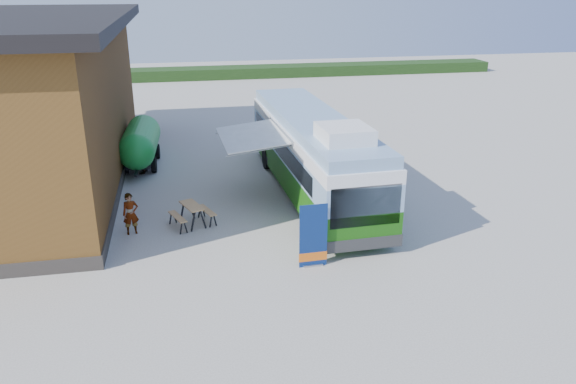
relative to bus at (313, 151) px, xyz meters
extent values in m
plane|color=#BCB7AD|center=(-1.87, -5.53, -1.93)|extent=(100.00, 100.00, 0.00)
cube|color=brown|center=(-12.37, 4.47, 1.57)|extent=(8.00, 20.00, 7.00)
cube|color=black|center=(-12.37, 4.47, 5.32)|extent=(9.60, 21.20, 0.50)
cube|color=#332D28|center=(-12.37, 4.47, -1.68)|extent=(8.10, 20.10, 0.50)
cube|color=#264419|center=(6.13, 32.47, -1.43)|extent=(40.00, 3.00, 1.00)
cube|color=#1E6F12|center=(0.00, 0.08, -0.95)|extent=(3.23, 13.18, 1.20)
cube|color=#7EA0C4|center=(0.00, 0.08, 0.14)|extent=(3.23, 13.18, 0.98)
cube|color=black|center=(-1.38, 0.57, 0.14)|extent=(0.46, 10.90, 0.76)
cube|color=black|center=(1.33, 0.68, 0.14)|extent=(0.46, 10.90, 0.76)
cube|color=white|center=(0.00, 0.08, 0.88)|extent=(3.23, 13.18, 0.49)
cube|color=#7EA0C4|center=(0.00, 0.08, 1.34)|extent=(3.06, 12.96, 0.44)
cube|color=white|center=(0.16, -4.06, 1.83)|extent=(1.82, 2.03, 0.55)
cube|color=black|center=(0.25, -6.43, -0.02)|extent=(2.45, 0.15, 1.42)
cube|color=#2D2D2D|center=(0.25, -6.38, -1.38)|extent=(2.78, 0.31, 0.44)
cube|color=#2D2D2D|center=(-0.25, 6.54, -1.38)|extent=(2.78, 0.31, 0.44)
cylinder|color=black|center=(-1.08, -4.33, -1.38)|extent=(0.37, 1.10, 1.09)
cylinder|color=black|center=(1.41, -4.23, -1.38)|extent=(0.37, 1.10, 1.09)
cylinder|color=black|center=(-1.39, 3.85, -1.38)|extent=(0.37, 1.10, 1.09)
cylinder|color=black|center=(1.09, 3.94, -1.38)|extent=(0.37, 1.10, 1.09)
cube|color=white|center=(-2.64, -0.04, 0.99)|extent=(2.73, 4.23, 0.32)
cube|color=#A5A8AD|center=(-1.35, 0.01, 1.18)|extent=(0.32, 4.43, 0.15)
cylinder|color=#A5A8AD|center=(-2.58, -1.80, 0.89)|extent=(2.67, 0.15, 0.33)
cylinder|color=#A5A8AD|center=(-2.71, 1.72, 0.89)|extent=(2.67, 0.15, 0.33)
cube|color=navy|center=(-1.56, -6.64, -0.83)|extent=(0.93, 0.07, 2.20)
cube|color=orange|center=(-1.56, -6.64, -1.58)|extent=(0.96, 0.07, 0.31)
cube|color=#A5A8AD|center=(-1.56, -6.64, -1.89)|extent=(0.67, 0.21, 0.07)
cylinder|color=#A5A8AD|center=(-1.56, -6.62, -0.83)|extent=(0.02, 0.02, 2.20)
cube|color=tan|center=(-5.33, -2.51, -1.11)|extent=(0.97, 1.42, 0.04)
cube|color=tan|center=(-5.89, -2.72, -1.44)|extent=(0.72, 1.32, 0.04)
cube|color=tan|center=(-4.77, -2.29, -1.44)|extent=(0.72, 1.32, 0.04)
cube|color=black|center=(-5.32, -3.09, -1.52)|extent=(0.07, 0.07, 0.81)
cube|color=black|center=(-4.95, -2.95, -1.52)|extent=(0.07, 0.07, 0.81)
cube|color=black|center=(-5.71, -2.07, -1.52)|extent=(0.07, 0.07, 0.81)
cube|color=black|center=(-5.34, -1.93, -1.52)|extent=(0.07, 0.07, 0.81)
imported|color=#999999|center=(-7.57, -2.84, -1.13)|extent=(0.65, 0.49, 1.59)
imported|color=#999999|center=(-7.57, 4.31, -1.03)|extent=(0.84, 0.99, 1.80)
cylinder|color=#1A9334|center=(-7.57, 5.53, -0.62)|extent=(1.93, 3.96, 1.74)
sphere|color=#1A9334|center=(-7.67, 3.60, -0.62)|extent=(1.74, 1.74, 1.74)
sphere|color=#1A9334|center=(-7.48, 7.47, -0.62)|extent=(1.74, 1.74, 1.74)
cube|color=black|center=(-7.57, 5.53, -1.39)|extent=(1.36, 4.12, 0.19)
cube|color=black|center=(-7.70, 3.02, -1.44)|extent=(0.17, 1.17, 0.10)
cylinder|color=black|center=(-8.31, 4.41, -1.54)|extent=(0.28, 0.79, 0.78)
cylinder|color=black|center=(-6.95, 4.34, -1.54)|extent=(0.28, 0.79, 0.78)
cylinder|color=black|center=(-8.19, 6.73, -1.54)|extent=(0.28, 0.79, 0.78)
cylinder|color=black|center=(-6.84, 6.66, -1.54)|extent=(0.28, 0.79, 0.78)
camera|label=1|loc=(-5.57, -22.67, 6.92)|focal=35.00mm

